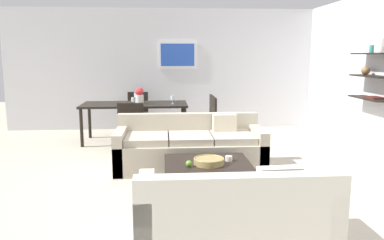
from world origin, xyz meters
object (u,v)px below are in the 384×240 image
object	(u,v)px
candle_jar	(229,158)
dining_chair_right_far	(206,114)
apple_on_coffee_table	(189,164)
loveseat_white	(234,217)
dining_chair_right_near	(208,117)
sofa_beige	(190,149)
decorative_bowl	(209,161)
coffee_table	(208,180)
centerpiece_vase	(139,96)
dining_chair_head	(138,110)
dining_table	(135,107)
wine_glass_head	(136,95)
wine_glass_foot	(133,100)
wine_glass_right_near	(173,98)
dining_chair_foot	(131,124)

from	to	relation	value
candle_jar	dining_chair_right_far	distance (m)	3.11
apple_on_coffee_table	candle_jar	bearing A→B (deg)	23.11
loveseat_white	dining_chair_right_near	xyz separation A→B (m)	(0.26, 4.17, 0.21)
sofa_beige	decorative_bowl	bearing A→B (deg)	-82.84
coffee_table	apple_on_coffee_table	world-z (taller)	apple_on_coffee_table
centerpiece_vase	decorative_bowl	bearing A→B (deg)	-71.61
sofa_beige	coffee_table	distance (m)	1.18
dining_chair_head	apple_on_coffee_table	bearing A→B (deg)	-77.98
dining_table	wine_glass_head	distance (m)	0.44
wine_glass_foot	wine_glass_right_near	world-z (taller)	wine_glass_foot
dining_table	dining_chair_right_near	world-z (taller)	dining_chair_right_near
decorative_bowl	wine_glass_foot	distance (m)	2.88
coffee_table	decorative_bowl	world-z (taller)	decorative_bowl
wine_glass_right_near	dining_table	bearing A→B (deg)	171.15
decorative_bowl	dining_chair_right_far	xyz separation A→B (m)	(0.32, 3.24, 0.08)
centerpiece_vase	coffee_table	bearing A→B (deg)	-71.79
dining_table	dining_chair_right_far	bearing A→B (deg)	8.31
dining_chair_head	wine_glass_head	bearing A→B (deg)	-90.00
dining_chair_foot	loveseat_white	bearing A→B (deg)	-71.81
candle_jar	dining_chair_foot	xyz separation A→B (m)	(-1.36, 2.03, 0.09)
loveseat_white	coffee_table	xyz separation A→B (m)	(-0.07, 1.34, -0.10)
coffee_table	wine_glass_head	bearing A→B (deg)	107.54
dining_chair_right_far	centerpiece_vase	xyz separation A→B (m)	(-1.32, -0.24, 0.40)
decorative_bowl	wine_glass_right_near	distance (m)	2.97
centerpiece_vase	dining_chair_right_far	bearing A→B (deg)	10.30
wine_glass_head	dining_chair_head	bearing A→B (deg)	90.00
coffee_table	wine_glass_right_near	world-z (taller)	wine_glass_right_near
decorative_bowl	centerpiece_vase	distance (m)	3.20
dining_chair_right_far	wine_glass_head	size ratio (longest dim) A/B	5.05
loveseat_white	dining_table	xyz separation A→B (m)	(-1.15, 4.38, 0.39)
wine_glass_right_near	dining_chair_right_near	bearing A→B (deg)	-7.74
wine_glass_right_near	centerpiece_vase	world-z (taller)	centerpiece_vase
centerpiece_vase	sofa_beige	bearing A→B (deg)	-65.13
loveseat_white	candle_jar	world-z (taller)	loveseat_white
dining_chair_foot	wine_glass_foot	bearing A→B (deg)	90.00
apple_on_coffee_table	wine_glass_head	distance (m)	3.64
dining_chair_right_near	wine_glass_foot	xyz separation A→B (m)	(-1.42, -0.19, 0.36)
dining_chair_head	dining_chair_foot	xyz separation A→B (m)	(0.00, -1.73, 0.00)
dining_chair_foot	wine_glass_right_near	size ratio (longest dim) A/B	5.62
coffee_table	wine_glass_foot	size ratio (longest dim) A/B	6.65
dining_chair_head	wine_glass_head	xyz separation A→B (m)	(-0.00, -0.47, 0.37)
candle_jar	dining_chair_right_far	bearing A→B (deg)	88.92
loveseat_white	wine_glass_foot	size ratio (longest dim) A/B	10.14
dining_chair_foot	wine_glass_right_near	world-z (taller)	wine_glass_right_near
sofa_beige	centerpiece_vase	size ratio (longest dim) A/B	7.00
sofa_beige	wine_glass_right_near	bearing A→B (deg)	97.05
decorative_bowl	apple_on_coffee_table	distance (m)	0.26
apple_on_coffee_table	dining_chair_foot	bearing A→B (deg)	110.67
decorative_bowl	wine_glass_head	size ratio (longest dim) A/B	2.12
loveseat_white	wine_glass_foot	bearing A→B (deg)	106.18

